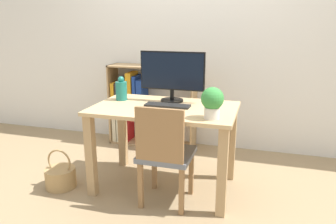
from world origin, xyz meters
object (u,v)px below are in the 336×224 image
keyboard (168,105)px  vase (121,90)px  chair (165,152)px  bookshelf (137,104)px  basket (61,177)px  potted_plant (212,101)px  monitor (172,73)px

keyboard → vase: 0.48m
chair → bookshelf: (-0.72, 1.24, 0.03)m
bookshelf → basket: bookshelf is taller
vase → bookshelf: bearing=102.8°
vase → potted_plant: potted_plant is taller
potted_plant → monitor: bearing=134.3°
monitor → potted_plant: (0.42, -0.43, -0.12)m
vase → bookshelf: (-0.19, 0.83, -0.35)m
monitor → potted_plant: size_ratio=2.48×
bookshelf → vase: bearing=-77.2°
bookshelf → basket: (-0.24, -1.23, -0.37)m
vase → potted_plant: size_ratio=0.92×
monitor → basket: (-0.88, -0.48, -0.88)m
potted_plant → chair: (-0.34, -0.06, -0.41)m
keyboard → chair: chair is taller
potted_plant → basket: 1.51m
monitor → bookshelf: (-0.64, 0.75, -0.50)m
vase → basket: (-0.43, -0.40, -0.72)m
vase → basket: vase is taller
keyboard → chair: (0.07, -0.31, -0.29)m
keyboard → chair: size_ratio=0.46×
keyboard → chair: 0.43m
potted_plant → bookshelf: size_ratio=0.23×
potted_plant → basket: bearing=-178.0°
vase → bookshelf: vase is taller
vase → bookshelf: size_ratio=0.21×
potted_plant → bookshelf: (-1.06, 1.18, -0.38)m
monitor → potted_plant: 0.62m
basket → vase: bearing=42.7°
bookshelf → chair: bearing=-59.9°
monitor → potted_plant: bearing=-45.7°
monitor → vase: size_ratio=2.69×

